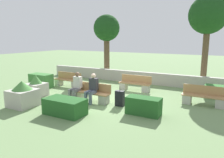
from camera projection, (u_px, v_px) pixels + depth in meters
ground_plane at (111, 100)px, 10.40m from camera, size 60.00×60.00×0.00m
perimeter_wall at (143, 78)px, 14.02m from camera, size 14.33×0.30×0.74m
bench_front at (90, 94)px, 10.12m from camera, size 1.99×0.48×0.84m
bench_left_side at (68, 81)px, 13.14m from camera, size 1.75×0.48×0.84m
bench_right_side at (203, 98)px, 9.50m from camera, size 1.80×0.48×0.84m
bench_back at (135, 85)px, 12.12m from camera, size 1.79×0.49×0.84m
person_seated_man at (92, 87)px, 9.83m from camera, size 0.38×0.63×1.33m
person_seated_woman at (76, 85)px, 10.25m from camera, size 0.38×0.63×1.32m
hedge_block_near_left at (144, 106)px, 8.37m from camera, size 1.31×0.61×0.68m
hedge_block_near_right at (41, 81)px, 12.88m from camera, size 1.37×0.68×0.81m
hedge_block_mid_left at (65, 107)px, 8.38m from camera, size 1.59×0.85×0.63m
hedge_block_mid_right at (217, 92)px, 10.69m from camera, size 1.17×0.72×0.60m
planter_corner_left at (36, 87)px, 10.98m from camera, size 0.88×0.88×1.09m
planter_corner_right at (23, 95)px, 9.34m from camera, size 1.04×1.04×1.11m
suitcase at (120, 98)px, 9.42m from camera, size 0.38×0.23×0.87m
tree_leftmost at (107, 30)px, 15.83m from camera, size 1.90×1.90×4.54m
tree_center_left at (208, 16)px, 12.66m from camera, size 2.24×2.24×5.33m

